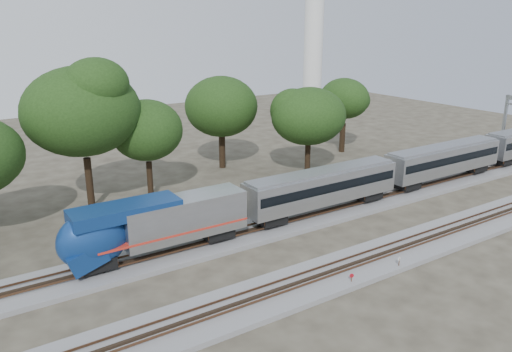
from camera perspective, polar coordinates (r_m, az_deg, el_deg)
The scene contains 12 objects.
ground at distance 40.61m, azimuth 1.84°, elevation -10.17°, with size 160.00×160.00×0.00m, color #383328.
track_far at distance 45.07m, azimuth -2.55°, elevation -6.98°, with size 160.00×5.00×0.73m.
track_near at distance 37.70m, azimuth 5.40°, elevation -12.21°, with size 160.00×5.00×0.73m.
train at distance 70.57m, azimuth 25.29°, elevation 2.92°, with size 108.35×3.09×4.56m.
switch_stand_red at distance 38.01m, azimuth 10.86°, elevation -11.41°, with size 0.32×0.14×1.05m.
switch_stand_white at distance 41.10m, azimuth 16.04°, elevation -9.40°, with size 0.35×0.14×1.14m.
switch_lever at distance 40.36m, azimuth 14.08°, elevation -10.67°, with size 0.50×0.30×0.30m, color #512D19.
tree_3 at distance 52.13m, azimuth -19.27°, elevation 6.96°, with size 10.40×10.40×14.66m.
tree_4 at distance 54.53m, azimuth -12.38°, elevation 5.11°, with size 7.72×7.72×10.88m.
tree_5 at distance 65.03m, azimuth -4.00°, elevation 7.91°, with size 8.30×8.30×11.69m.
tree_6 at distance 61.92m, azimuth 6.06°, elevation 6.79°, with size 7.66×7.66×10.80m.
tree_7 at distance 74.31m, azimuth 10.06°, elevation 8.70°, with size 8.08×8.08×11.39m.
Camera 1 is at (-20.70, -29.47, 18.75)m, focal length 35.00 mm.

